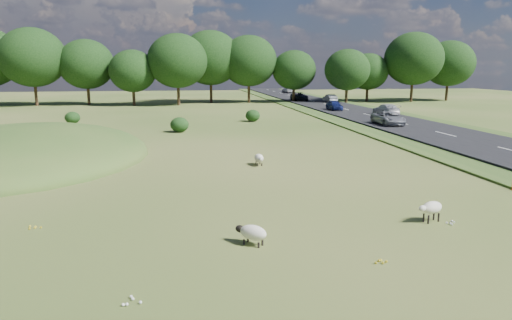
{
  "coord_description": "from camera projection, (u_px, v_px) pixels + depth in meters",
  "views": [
    {
      "loc": [
        -1.7,
        -18.66,
        5.64
      ],
      "look_at": [
        2.0,
        4.0,
        1.0
      ],
      "focal_mm": 32.0,
      "sensor_mm": 36.0,
      "label": 1
    }
  ],
  "objects": [
    {
      "name": "ground",
      "position": [
        203.0,
        136.0,
        38.79
      ],
      "size": [
        160.0,
        160.0,
        0.0
      ],
      "primitive_type": "plane",
      "color": "#32551A",
      "rests_on": "ground"
    },
    {
      "name": "mound",
      "position": [
        20.0,
        158.0,
        29.15
      ],
      "size": [
        16.0,
        20.0,
        4.0
      ],
      "primitive_type": "ellipsoid",
      "color": "#33561E",
      "rests_on": "ground"
    },
    {
      "name": "road",
      "position": [
        376.0,
        118.0,
        51.6
      ],
      "size": [
        8.0,
        150.0,
        0.25
      ],
      "primitive_type": "cube",
      "color": "black",
      "rests_on": "ground"
    },
    {
      "name": "treeline",
      "position": [
        184.0,
        62.0,
        71.6
      ],
      "size": [
        96.28,
        14.66,
        11.7
      ],
      "color": "black",
      "rests_on": "ground"
    },
    {
      "name": "shrubs",
      "position": [
        172.0,
        119.0,
        45.22
      ],
      "size": [
        20.2,
        9.8,
        1.34
      ],
      "color": "black",
      "rests_on": "ground"
    },
    {
      "name": "sheep_1",
      "position": [
        431.0,
        208.0,
        16.91
      ],
      "size": [
        1.14,
        0.74,
        0.79
      ],
      "rotation": [
        0.0,
        0.0,
        3.46
      ],
      "color": "beige",
      "rests_on": "ground"
    },
    {
      "name": "sheep_2",
      "position": [
        259.0,
        158.0,
        26.85
      ],
      "size": [
        0.54,
        1.17,
        0.67
      ],
      "rotation": [
        0.0,
        0.0,
        4.74
      ],
      "color": "beige",
      "rests_on": "ground"
    },
    {
      "name": "sheep_3",
      "position": [
        252.0,
        232.0,
        14.74
      ],
      "size": [
        1.11,
        1.02,
        0.67
      ],
      "rotation": [
        0.0,
        0.0,
        2.44
      ],
      "color": "beige",
      "rests_on": "ground"
    },
    {
      "name": "car_1",
      "position": [
        330.0,
        98.0,
        73.09
      ],
      "size": [
        1.33,
        3.82,
        1.26
      ],
      "primitive_type": "imported",
      "rotation": [
        0.0,
        0.0,
        3.14
      ],
      "color": "#93959A",
      "rests_on": "road"
    },
    {
      "name": "car_2",
      "position": [
        388.0,
        118.0,
        44.19
      ],
      "size": [
        2.06,
        4.47,
        1.24
      ],
      "primitive_type": "imported",
      "color": "#94969B",
      "rests_on": "road"
    },
    {
      "name": "car_3",
      "position": [
        288.0,
        89.0,
        101.41
      ],
      "size": [
        2.01,
        4.95,
        1.44
      ],
      "primitive_type": "imported",
      "rotation": [
        0.0,
        0.0,
        3.14
      ],
      "color": "white",
      "rests_on": "road"
    },
    {
      "name": "car_4",
      "position": [
        334.0,
        105.0,
        59.66
      ],
      "size": [
        1.46,
        3.63,
        1.24
      ],
      "primitive_type": "imported",
      "color": "navy",
      "rests_on": "road"
    },
    {
      "name": "car_5",
      "position": [
        299.0,
        96.0,
        77.25
      ],
      "size": [
        2.21,
        4.79,
        1.33
      ],
      "primitive_type": "imported",
      "color": "black",
      "rests_on": "road"
    },
    {
      "name": "car_7",
      "position": [
        386.0,
        109.0,
        53.18
      ],
      "size": [
        1.82,
        4.48,
        1.3
      ],
      "primitive_type": "imported",
      "rotation": [
        0.0,
        0.0,
        3.14
      ],
      "color": "silver",
      "rests_on": "road"
    }
  ]
}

